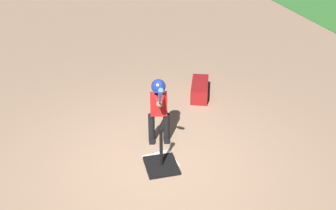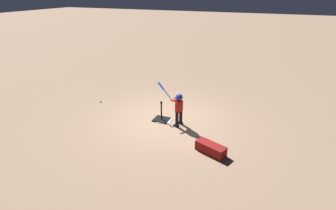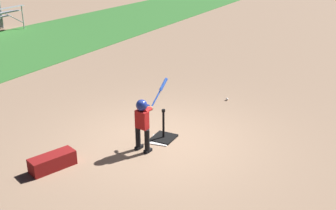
% 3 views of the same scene
% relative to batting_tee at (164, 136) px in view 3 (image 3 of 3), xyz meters
% --- Properties ---
extents(ground_plane, '(90.00, 90.00, 0.00)m').
position_rel_batting_tee_xyz_m(ground_plane, '(-0.08, -0.02, -0.07)').
color(ground_plane, '#93755B').
extents(home_plate, '(0.50, 0.50, 0.02)m').
position_rel_batting_tee_xyz_m(home_plate, '(-0.12, 0.02, -0.06)').
color(home_plate, white).
rests_on(home_plate, ground_plane).
extents(batting_tee, '(0.52, 0.46, 0.68)m').
position_rel_batting_tee_xyz_m(batting_tee, '(0.00, 0.00, 0.00)').
color(batting_tee, black).
rests_on(batting_tee, ground_plane).
extents(batter_child, '(0.92, 0.36, 1.35)m').
position_rel_batting_tee_xyz_m(batter_child, '(-0.64, 0.12, 0.63)').
color(batter_child, black).
rests_on(batter_child, ground_plane).
extents(baseball, '(0.07, 0.07, 0.07)m').
position_rel_batting_tee_xyz_m(baseball, '(2.84, -0.46, -0.04)').
color(baseball, white).
rests_on(baseball, ground_plane).
extents(equipment_bag, '(0.90, 0.59, 0.28)m').
position_rel_batting_tee_xyz_m(equipment_bag, '(-2.03, 1.26, 0.07)').
color(equipment_bag, maroon).
rests_on(equipment_bag, ground_plane).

